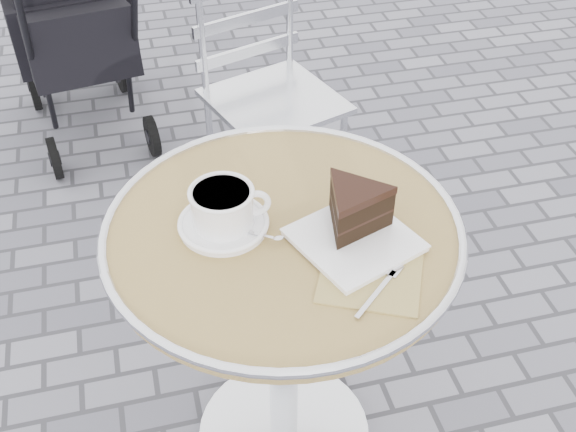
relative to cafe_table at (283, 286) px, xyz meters
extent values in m
cylinder|color=silver|center=(0.00, 0.00, -0.20)|extent=(0.07, 0.07, 0.67)
cylinder|color=tan|center=(0.00, 0.00, 0.15)|extent=(0.70, 0.70, 0.03)
torus|color=silver|center=(0.00, 0.00, 0.16)|extent=(0.72, 0.72, 0.02)
cylinder|color=white|center=(-0.11, 0.03, 0.17)|extent=(0.17, 0.17, 0.01)
cylinder|color=white|center=(-0.11, 0.03, 0.21)|extent=(0.13, 0.13, 0.08)
torus|color=white|center=(-0.05, 0.03, 0.21)|extent=(0.06, 0.02, 0.06)
cylinder|color=beige|center=(-0.11, 0.03, 0.25)|extent=(0.11, 0.11, 0.01)
cube|color=#A38859|center=(0.13, -0.16, 0.16)|extent=(0.24, 0.24, 0.00)
cube|color=white|center=(0.12, -0.08, 0.17)|extent=(0.26, 0.26, 0.01)
cylinder|color=silver|center=(0.10, 0.72, -0.35)|extent=(0.02, 0.02, 0.43)
cylinder|color=silver|center=(0.41, 0.82, -0.35)|extent=(0.02, 0.02, 0.43)
cylinder|color=silver|center=(0.00, 1.03, -0.35)|extent=(0.02, 0.02, 0.43)
cylinder|color=silver|center=(0.30, 1.13, -0.35)|extent=(0.02, 0.02, 0.43)
cube|color=silver|center=(0.20, 0.92, -0.13)|extent=(0.48, 0.48, 0.02)
cube|color=black|center=(-0.41, 1.60, -0.14)|extent=(0.46, 0.64, 0.36)
cylinder|color=black|center=(-0.56, 1.30, -0.49)|extent=(0.06, 0.16, 0.16)
cylinder|color=black|center=(-0.19, 1.36, -0.49)|extent=(0.06, 0.16, 0.16)
cylinder|color=black|center=(-0.64, 1.83, -0.44)|extent=(0.07, 0.25, 0.25)
cylinder|color=black|center=(-0.27, 1.89, -0.44)|extent=(0.07, 0.25, 0.25)
camera|label=1|loc=(-0.25, -1.03, 1.10)|focal=45.00mm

